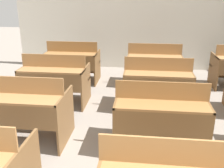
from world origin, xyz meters
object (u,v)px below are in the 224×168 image
object	(u,v)px
bench_second_center	(160,116)
bench_back_left	(73,61)
bench_third_center	(157,83)
bench_second_left	(23,109)
bench_back_center	(154,64)
bench_third_left	(55,79)

from	to	relation	value
bench_second_center	bench_back_left	size ratio (longest dim) A/B	1.00
bench_third_center	bench_back_left	world-z (taller)	same
bench_second_left	bench_back_center	world-z (taller)	same
bench_back_center	bench_third_left	bearing A→B (deg)	-145.34
bench_second_center	bench_back_left	xyz separation A→B (m)	(-1.86, 2.63, 0.00)
bench_back_left	bench_third_center	bearing A→B (deg)	-35.31
bench_second_center	bench_back_center	distance (m)	2.60
bench_third_left	bench_back_center	size ratio (longest dim) A/B	1.00
bench_second_center	bench_back_center	xyz separation A→B (m)	(0.01, 2.60, 0.00)
bench_second_center	bench_third_left	bearing A→B (deg)	144.45
bench_second_center	bench_third_left	xyz separation A→B (m)	(-1.85, 1.32, 0.00)
bench_second_center	bench_third_left	world-z (taller)	same
bench_back_left	bench_back_center	xyz separation A→B (m)	(1.87, -0.03, 0.00)
bench_second_center	bench_third_center	size ratio (longest dim) A/B	1.00
bench_third_center	bench_back_center	bearing A→B (deg)	90.51
bench_second_center	bench_back_center	size ratio (longest dim) A/B	1.00
bench_second_center	bench_third_left	distance (m)	2.27
bench_second_left	bench_third_center	xyz separation A→B (m)	(1.87, 1.31, 0.00)
bench_second_left	bench_third_left	world-z (taller)	same
bench_third_left	bench_second_center	bearing A→B (deg)	-35.55
bench_second_center	bench_third_left	size ratio (longest dim) A/B	1.00
bench_second_left	bench_third_left	xyz separation A→B (m)	(-0.00, 1.33, 0.00)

